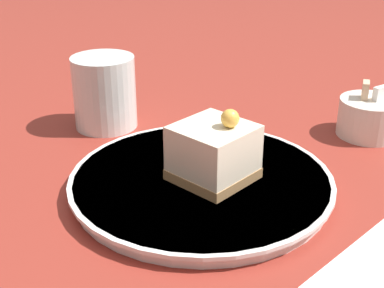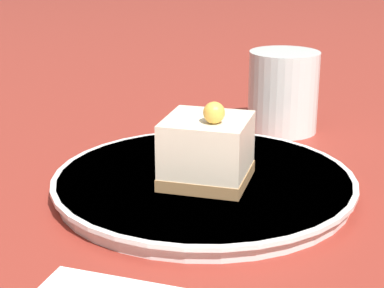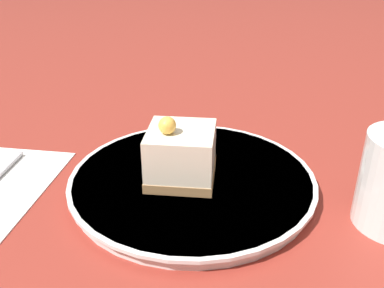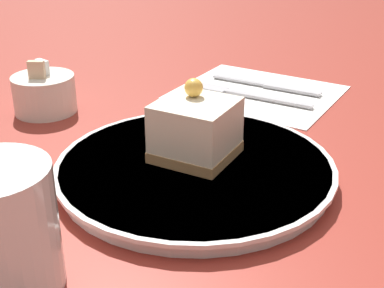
# 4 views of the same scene
# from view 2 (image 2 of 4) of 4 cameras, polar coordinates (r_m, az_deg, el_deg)

# --- Properties ---
(ground_plane) EXTENTS (4.00, 4.00, 0.00)m
(ground_plane) POSITION_cam_2_polar(r_m,az_deg,el_deg) (0.61, 3.20, -3.51)
(ground_plane) COLOR maroon
(plate) EXTENTS (0.27, 0.27, 0.02)m
(plate) POSITION_cam_2_polar(r_m,az_deg,el_deg) (0.58, 1.06, -3.47)
(plate) COLOR silver
(plate) RESTS_ON ground_plane
(cake_slice) EXTENTS (0.08, 0.08, 0.08)m
(cake_slice) POSITION_cam_2_polar(r_m,az_deg,el_deg) (0.56, 1.35, -0.51)
(cake_slice) COLOR #9E7547
(cake_slice) RESTS_ON plate
(drinking_glass) EXTENTS (0.08, 0.08, 0.09)m
(drinking_glass) POSITION_cam_2_polar(r_m,az_deg,el_deg) (0.76, 8.11, 4.63)
(drinking_glass) COLOR silver
(drinking_glass) RESTS_ON ground_plane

